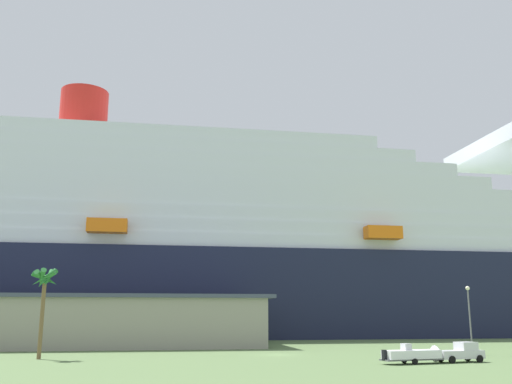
{
  "coord_description": "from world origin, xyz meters",
  "views": [
    {
      "loc": [
        -21.34,
        -74.36,
        5.31
      ],
      "look_at": [
        4.05,
        28.31,
        28.32
      ],
      "focal_mm": 39.42,
      "sensor_mm": 36.0,
      "label": 1
    }
  ],
  "objects_px": {
    "cruise_ship": "(231,256)",
    "parked_car_white_van": "(159,342)",
    "pickup_truck": "(461,353)",
    "palm_tree": "(44,285)",
    "street_lamp": "(469,310)",
    "parked_car_red_hatchback": "(116,343)",
    "small_boat_on_trailer": "(417,355)"
  },
  "relations": [
    {
      "from": "palm_tree",
      "to": "street_lamp",
      "type": "height_order",
      "value": "palm_tree"
    },
    {
      "from": "parked_car_red_hatchback",
      "to": "parked_car_white_van",
      "type": "bearing_deg",
      "value": 2.1
    },
    {
      "from": "cruise_ship",
      "to": "parked_car_white_van",
      "type": "relative_size",
      "value": 60.46
    },
    {
      "from": "street_lamp",
      "to": "parked_car_white_van",
      "type": "distance_m",
      "value": 48.17
    },
    {
      "from": "cruise_ship",
      "to": "palm_tree",
      "type": "bearing_deg",
      "value": -121.46
    },
    {
      "from": "street_lamp",
      "to": "parked_car_red_hatchback",
      "type": "distance_m",
      "value": 53.73
    },
    {
      "from": "pickup_truck",
      "to": "palm_tree",
      "type": "bearing_deg",
      "value": 161.28
    },
    {
      "from": "parked_car_red_hatchback",
      "to": "palm_tree",
      "type": "bearing_deg",
      "value": -113.03
    },
    {
      "from": "palm_tree",
      "to": "parked_car_white_van",
      "type": "distance_m",
      "value": 27.96
    },
    {
      "from": "palm_tree",
      "to": "street_lamp",
      "type": "xyz_separation_m",
      "value": [
        54.93,
        -6.22,
        -3.04
      ]
    },
    {
      "from": "street_lamp",
      "to": "parked_car_white_van",
      "type": "xyz_separation_m",
      "value": [
        -39.04,
        27.79,
        -4.94
      ]
    },
    {
      "from": "street_lamp",
      "to": "palm_tree",
      "type": "bearing_deg",
      "value": 173.54
    },
    {
      "from": "cruise_ship",
      "to": "street_lamp",
      "type": "distance_m",
      "value": 67.77
    },
    {
      "from": "palm_tree",
      "to": "parked_car_red_hatchback",
      "type": "relative_size",
      "value": 2.34
    },
    {
      "from": "small_boat_on_trailer",
      "to": "cruise_ship",
      "type": "bearing_deg",
      "value": 94.68
    },
    {
      "from": "street_lamp",
      "to": "parked_car_red_hatchback",
      "type": "height_order",
      "value": "street_lamp"
    },
    {
      "from": "small_boat_on_trailer",
      "to": "parked_car_red_hatchback",
      "type": "distance_m",
      "value": 49.48
    },
    {
      "from": "pickup_truck",
      "to": "parked_car_white_van",
      "type": "height_order",
      "value": "pickup_truck"
    },
    {
      "from": "pickup_truck",
      "to": "parked_car_red_hatchback",
      "type": "bearing_deg",
      "value": 135.44
    },
    {
      "from": "pickup_truck",
      "to": "street_lamp",
      "type": "bearing_deg",
      "value": 49.96
    },
    {
      "from": "cruise_ship",
      "to": "pickup_truck",
      "type": "bearing_deg",
      "value": -80.81
    },
    {
      "from": "cruise_ship",
      "to": "pickup_truck",
      "type": "distance_m",
      "value": 76.15
    },
    {
      "from": "parked_car_white_van",
      "to": "cruise_ship",
      "type": "bearing_deg",
      "value": 61.81
    },
    {
      "from": "parked_car_white_van",
      "to": "street_lamp",
      "type": "bearing_deg",
      "value": -35.45
    },
    {
      "from": "parked_car_white_van",
      "to": "palm_tree",
      "type": "bearing_deg",
      "value": -126.38
    },
    {
      "from": "street_lamp",
      "to": "cruise_ship",
      "type": "bearing_deg",
      "value": 107.45
    },
    {
      "from": "cruise_ship",
      "to": "parked_car_white_van",
      "type": "height_order",
      "value": "cruise_ship"
    },
    {
      "from": "parked_car_red_hatchback",
      "to": "small_boat_on_trailer",
      "type": "bearing_deg",
      "value": -49.75
    },
    {
      "from": "cruise_ship",
      "to": "small_boat_on_trailer",
      "type": "xyz_separation_m",
      "value": [
        6.04,
        -73.65,
        -17.96
      ]
    },
    {
      "from": "small_boat_on_trailer",
      "to": "parked_car_white_van",
      "type": "relative_size",
      "value": 1.82
    },
    {
      "from": "small_boat_on_trailer",
      "to": "parked_car_white_van",
      "type": "bearing_deg",
      "value": 123.47
    },
    {
      "from": "pickup_truck",
      "to": "parked_car_red_hatchback",
      "type": "distance_m",
      "value": 53.0
    }
  ]
}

